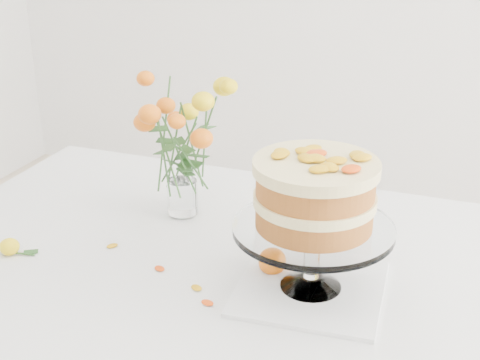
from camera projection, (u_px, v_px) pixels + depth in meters
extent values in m
cube|color=#A57960|center=(232.00, 268.00, 1.42)|extent=(1.40, 0.90, 0.04)
cylinder|color=#A57960|center=(90.00, 279.00, 2.09)|extent=(0.06, 0.06, 0.71)
cube|color=silver|center=(232.00, 258.00, 1.41)|extent=(1.42, 0.92, 0.01)
cube|color=silver|center=(292.00, 212.00, 1.85)|extent=(1.42, 0.01, 0.20)
cube|color=white|center=(310.00, 288.00, 1.29)|extent=(0.29, 0.29, 0.01)
cylinder|color=white|center=(312.00, 254.00, 1.26)|extent=(0.03, 0.03, 0.10)
cylinder|color=white|center=(313.00, 228.00, 1.24)|extent=(0.30, 0.30, 0.01)
cylinder|color=#996522|center=(314.00, 215.00, 1.23)|extent=(0.29, 0.29, 0.04)
cylinder|color=beige|center=(315.00, 199.00, 1.22)|extent=(0.30, 0.30, 0.02)
cylinder|color=#996522|center=(315.00, 183.00, 1.20)|extent=(0.29, 0.29, 0.04)
cylinder|color=beige|center=(316.00, 167.00, 1.19)|extent=(0.30, 0.30, 0.02)
cylinder|color=white|center=(183.00, 213.00, 1.60)|extent=(0.06, 0.06, 0.01)
cylinder|color=white|center=(182.00, 196.00, 1.58)|extent=(0.07, 0.07, 0.08)
ellipsoid|color=yellow|center=(9.00, 247.00, 1.41)|extent=(0.04, 0.04, 0.04)
cylinder|color=#2D5823|center=(23.00, 255.00, 1.42)|extent=(0.05, 0.01, 0.00)
ellipsoid|color=orange|center=(272.00, 263.00, 1.34)|extent=(0.06, 0.06, 0.05)
cylinder|color=#2D5823|center=(291.00, 272.00, 1.35)|extent=(0.07, 0.03, 0.01)
ellipsoid|color=#E19F0E|center=(160.00, 269.00, 1.36)|extent=(0.03, 0.02, 0.00)
ellipsoid|color=#E19F0E|center=(196.00, 288.00, 1.30)|extent=(0.03, 0.02, 0.00)
ellipsoid|color=#E19F0E|center=(207.00, 303.00, 1.25)|extent=(0.03, 0.02, 0.00)
ellipsoid|color=#E19F0E|center=(112.00, 246.00, 1.45)|extent=(0.03, 0.02, 0.00)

